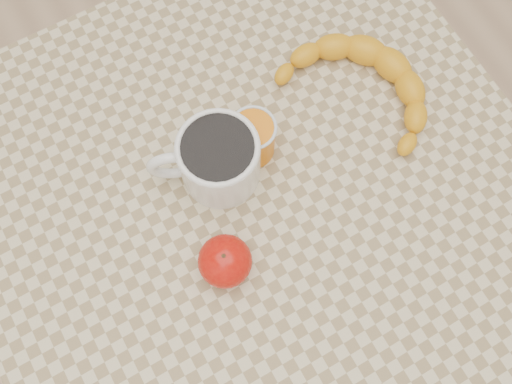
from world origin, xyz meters
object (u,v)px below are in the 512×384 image
coffee_mug (217,159)px  orange_juice_glass (253,138)px  banana (363,87)px  table (256,214)px  apple (225,261)px

coffee_mug → orange_juice_glass: size_ratio=2.19×
coffee_mug → banana: 0.24m
coffee_mug → banana: size_ratio=0.52×
table → coffee_mug: coffee_mug is taller
table → orange_juice_glass: (0.03, 0.06, 0.12)m
table → orange_juice_glass: 0.14m
coffee_mug → apple: bearing=-114.4°
table → banana: size_ratio=2.52×
orange_juice_glass → apple: 0.17m
orange_juice_glass → apple: (-0.12, -0.13, -0.01)m
coffee_mug → apple: size_ratio=2.14×
table → coffee_mug: (-0.03, 0.06, 0.14)m
table → orange_juice_glass: orange_juice_glass is taller
apple → banana: (0.30, 0.13, -0.01)m
coffee_mug → banana: (0.24, 0.00, -0.03)m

